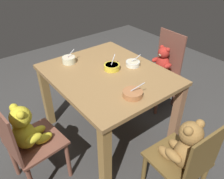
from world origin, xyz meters
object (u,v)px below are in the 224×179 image
at_px(teddy_chair_near_front, 26,135).
at_px(porridge_bowl_cream_near_left, 69,60).
at_px(dining_table, 108,84).
at_px(porridge_bowl_white_far_center, 133,63).
at_px(teddy_chair_near_right, 185,152).
at_px(porridge_bowl_yellow_center, 112,67).
at_px(porridge_bowl_terracotta_near_right, 133,94).
at_px(teddy_chair_far_center, 162,65).

xyz_separation_m(teddy_chair_near_front, porridge_bowl_cream_near_left, (-0.49, 0.67, 0.23)).
distance_m(dining_table, porridge_bowl_white_far_center, 0.32).
height_order(teddy_chair_near_right, porridge_bowl_yellow_center, porridge_bowl_yellow_center).
xyz_separation_m(teddy_chair_near_right, porridge_bowl_terracotta_near_right, (-0.53, -0.03, 0.22)).
relative_size(dining_table, porridge_bowl_white_far_center, 8.30).
relative_size(teddy_chair_far_center, porridge_bowl_white_far_center, 6.45).
height_order(teddy_chair_far_center, porridge_bowl_cream_near_left, teddy_chair_far_center).
height_order(porridge_bowl_cream_near_left, porridge_bowl_white_far_center, porridge_bowl_cream_near_left).
height_order(dining_table, porridge_bowl_yellow_center, porridge_bowl_yellow_center).
xyz_separation_m(teddy_chair_near_right, porridge_bowl_cream_near_left, (-1.34, -0.14, 0.23)).
bearing_deg(porridge_bowl_white_far_center, teddy_chair_far_center, 99.00).
xyz_separation_m(teddy_chair_far_center, porridge_bowl_terracotta_near_right, (0.47, -0.92, 0.25)).
relative_size(teddy_chair_far_center, porridge_bowl_yellow_center, 6.02).
height_order(teddy_chair_near_right, porridge_bowl_cream_near_left, porridge_bowl_cream_near_left).
xyz_separation_m(porridge_bowl_terracotta_near_right, porridge_bowl_yellow_center, (-0.44, 0.14, 0.00)).
bearing_deg(teddy_chair_near_right, teddy_chair_near_front, 46.67).
bearing_deg(teddy_chair_near_right, porridge_bowl_terracotta_near_right, 6.26).
bearing_deg(porridge_bowl_terracotta_near_right, dining_table, 170.69).
bearing_deg(porridge_bowl_cream_near_left, porridge_bowl_white_far_center, 46.51).
height_order(teddy_chair_near_front, teddy_chair_near_right, teddy_chair_near_front).
xyz_separation_m(dining_table, teddy_chair_near_front, (0.09, -0.85, -0.08)).
xyz_separation_m(dining_table, porridge_bowl_terracotta_near_right, (0.41, -0.07, 0.15)).
xyz_separation_m(dining_table, porridge_bowl_yellow_center, (-0.03, 0.07, 0.15)).
relative_size(porridge_bowl_cream_near_left, porridge_bowl_yellow_center, 0.94).
distance_m(dining_table, porridge_bowl_cream_near_left, 0.47).
relative_size(porridge_bowl_terracotta_near_right, porridge_bowl_white_far_center, 1.14).
relative_size(teddy_chair_far_center, teddy_chair_near_front, 1.05).
xyz_separation_m(teddy_chair_far_center, porridge_bowl_white_far_center, (0.09, -0.57, 0.25)).
bearing_deg(teddy_chair_near_right, teddy_chair_far_center, -38.61).
distance_m(porridge_bowl_white_far_center, porridge_bowl_yellow_center, 0.22).
xyz_separation_m(porridge_bowl_cream_near_left, porridge_bowl_white_far_center, (0.44, 0.46, -0.01)).
xyz_separation_m(dining_table, teddy_chair_far_center, (-0.05, 0.85, -0.10)).
bearing_deg(teddy_chair_near_right, dining_table, 0.76).
bearing_deg(dining_table, teddy_chair_near_right, -2.41).
relative_size(porridge_bowl_cream_near_left, porridge_bowl_white_far_center, 1.00).
bearing_deg(teddy_chair_far_center, teddy_chair_near_front, 7.36).
relative_size(porridge_bowl_terracotta_near_right, porridge_bowl_cream_near_left, 1.13).
distance_m(porridge_bowl_terracotta_near_right, porridge_bowl_yellow_center, 0.47).
bearing_deg(teddy_chair_far_center, porridge_bowl_yellow_center, 4.34).
relative_size(porridge_bowl_white_far_center, porridge_bowl_yellow_center, 0.93).
relative_size(dining_table, teddy_chair_far_center, 1.29).
height_order(dining_table, porridge_bowl_terracotta_near_right, porridge_bowl_terracotta_near_right).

